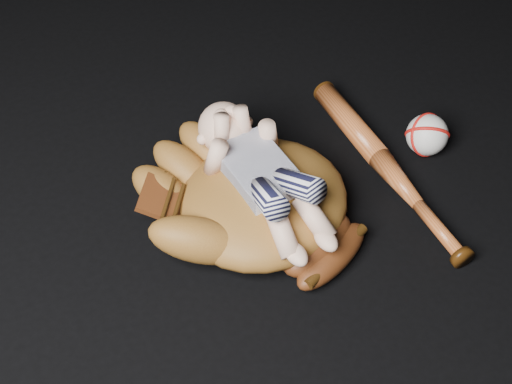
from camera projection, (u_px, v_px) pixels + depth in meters
The scene contains 4 objects.
baseball_glove at pixel (263, 196), 1.28m from camera, with size 0.40×0.46×0.14m, color brown, non-canonical shape.
newborn_baby at pixel (267, 176), 1.24m from camera, with size 0.17×0.37×0.15m, color beige, non-canonical shape.
baseball_bat at pixel (387, 167), 1.39m from camera, with size 0.05×0.51×0.05m, color #A54C20, non-canonical shape.
baseball at pixel (427, 135), 1.43m from camera, with size 0.08×0.08×0.08m, color silver.
Camera 1 is at (-0.34, -0.63, 1.02)m, focal length 50.00 mm.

